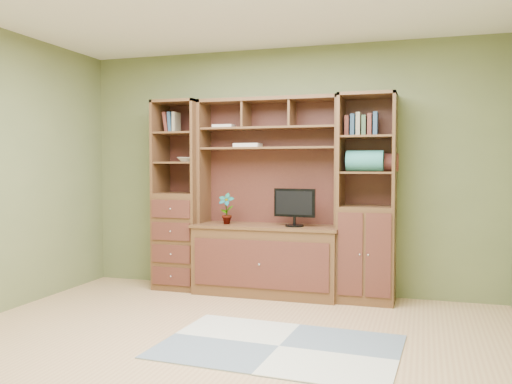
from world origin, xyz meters
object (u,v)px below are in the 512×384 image
(left_tower, at_px, (180,195))
(right_tower, at_px, (367,198))
(center_hutch, at_px, (266,197))
(monitor, at_px, (295,200))

(left_tower, height_order, right_tower, same)
(center_hutch, height_order, monitor, center_hutch)
(center_hutch, relative_size, left_tower, 1.00)
(left_tower, distance_m, monitor, 1.31)
(center_hutch, xyz_separation_m, monitor, (0.31, -0.03, -0.03))
(right_tower, bearing_deg, left_tower, 180.00)
(left_tower, height_order, monitor, left_tower)
(left_tower, distance_m, right_tower, 2.02)
(center_hutch, xyz_separation_m, right_tower, (1.02, 0.04, 0.00))
(center_hutch, distance_m, left_tower, 1.00)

